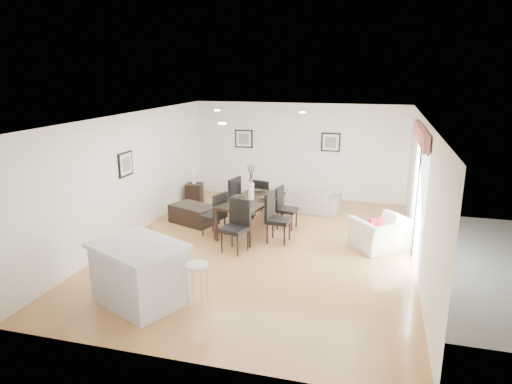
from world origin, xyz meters
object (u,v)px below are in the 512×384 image
(dining_chair_enear, at_px, (275,215))
(side_table, at_px, (194,193))
(armchair, at_px, (380,234))
(dining_chair_wnear, at_px, (216,212))
(dining_table, at_px, (251,203))
(dining_chair_foot, at_px, (263,196))
(dining_chair_wfar, at_px, (230,198))
(dining_chair_head, at_px, (237,222))
(kitchen_island, at_px, (140,273))
(sofa, at_px, (297,198))
(dining_chair_efar, at_px, (284,205))
(bar_stool, at_px, (197,270))
(coffee_table, at_px, (194,214))

(dining_chair_enear, xyz_separation_m, side_table, (-2.80, 2.28, -0.33))
(armchair, height_order, dining_chair_wnear, dining_chair_wnear)
(armchair, xyz_separation_m, side_table, (-5.00, 2.16, -0.06))
(dining_table, height_order, dining_chair_wnear, dining_chair_wnear)
(dining_table, xyz_separation_m, dining_chair_foot, (-0.02, 1.15, -0.16))
(dining_chair_wfar, relative_size, dining_chair_head, 1.05)
(armchair, xyz_separation_m, kitchen_island, (-3.65, -3.26, 0.16))
(sofa, distance_m, dining_chair_foot, 1.10)
(dining_table, distance_m, dining_chair_efar, 0.82)
(sofa, height_order, dining_chair_head, dining_chair_head)
(dining_table, height_order, bar_stool, dining_table)
(dining_table, distance_m, side_table, 2.85)
(dining_chair_foot, height_order, bar_stool, dining_chair_foot)
(dining_chair_wfar, bearing_deg, sofa, 150.87)
(dining_chair_wfar, bearing_deg, dining_chair_enear, 68.17)
(dining_chair_enear, height_order, coffee_table, dining_chair_enear)
(dining_chair_wnear, xyz_separation_m, kitchen_island, (-0.15, -3.11, -0.07))
(dining_chair_wnear, bearing_deg, dining_chair_head, 65.38)
(sofa, relative_size, dining_chair_wfar, 1.94)
(dining_chair_wfar, xyz_separation_m, dining_chair_foot, (0.62, 0.71, -0.10))
(armchair, distance_m, coffee_table, 4.39)
(side_table, bearing_deg, bar_stool, -66.92)
(sofa, relative_size, dining_chair_head, 2.04)
(kitchen_island, bearing_deg, dining_chair_head, 96.13)
(dining_table, distance_m, coffee_table, 1.60)
(sofa, height_order, dining_chair_enear, dining_chair_enear)
(dining_chair_head, xyz_separation_m, coffee_table, (-1.53, 1.37, -0.38))
(dining_chair_wnear, xyz_separation_m, side_table, (-1.50, 2.32, -0.28))
(dining_chair_wnear, distance_m, side_table, 2.77)
(coffee_table, distance_m, bar_stool, 4.20)
(dining_chair_efar, distance_m, side_table, 3.13)
(sofa, relative_size, dining_table, 1.10)
(armchair, relative_size, dining_chair_foot, 1.10)
(side_table, bearing_deg, kitchen_island, -76.10)
(armchair, relative_size, dining_chair_enear, 0.97)
(sofa, distance_m, dining_chair_efar, 1.49)
(sofa, height_order, coffee_table, sofa)
(dining_chair_enear, xyz_separation_m, dining_chair_efar, (0.01, 0.93, -0.06))
(sofa, relative_size, bar_stool, 2.87)
(dining_chair_wnear, xyz_separation_m, bar_stool, (0.82, -3.11, 0.09))
(armchair, relative_size, side_table, 1.88)
(armchair, xyz_separation_m, coffee_table, (-4.35, 0.57, -0.12))
(dining_table, height_order, dining_chair_foot, dining_chair_foot)
(armchair, height_order, side_table, armchair)
(armchair, xyz_separation_m, dining_chair_wfar, (-3.49, 0.78, 0.29))
(dining_table, relative_size, side_table, 3.58)
(dining_chair_wnear, distance_m, kitchen_island, 3.11)
(dining_chair_wfar, bearing_deg, coffee_table, -63.49)
(side_table, bearing_deg, dining_chair_efar, -25.78)
(dining_chair_wfar, height_order, kitchen_island, dining_chair_wfar)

